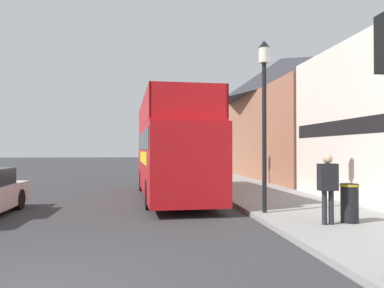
% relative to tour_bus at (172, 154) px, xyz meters
% --- Properties ---
extents(ground_plane, '(144.00, 144.00, 0.00)m').
position_rel_tour_bus_xyz_m(ground_plane, '(-2.76, 10.80, -1.84)').
color(ground_plane, '#333335').
extents(sidewalk, '(3.87, 108.00, 0.14)m').
position_rel_tour_bus_xyz_m(sidewalk, '(3.93, 7.80, -1.77)').
color(sidewalk, gray).
rests_on(sidewalk, ground_plane).
extents(brick_terrace_rear, '(6.00, 18.77, 8.70)m').
position_rel_tour_bus_xyz_m(brick_terrace_rear, '(8.87, 10.62, 2.51)').
color(brick_terrace_rear, '#9E664C').
rests_on(brick_terrace_rear, ground_plane).
extents(tour_bus, '(2.82, 9.71, 4.03)m').
position_rel_tour_bus_xyz_m(tour_bus, '(0.00, 0.00, 0.00)').
color(tour_bus, red).
rests_on(tour_bus, ground_plane).
extents(parked_car_ahead_of_bus, '(1.81, 4.03, 1.58)m').
position_rel_tour_bus_xyz_m(parked_car_ahead_of_bus, '(0.91, 7.97, -1.10)').
color(parked_car_ahead_of_bus, '#9E9EA3').
rests_on(parked_car_ahead_of_bus, ground_plane).
extents(pedestrian_second, '(0.46, 0.25, 1.75)m').
position_rel_tour_bus_xyz_m(pedestrian_second, '(3.39, -6.76, -0.64)').
color(pedestrian_second, '#232328').
rests_on(pedestrian_second, sidewalk).
extents(lamp_post_nearest, '(0.35, 0.35, 5.14)m').
position_rel_tour_bus_xyz_m(lamp_post_nearest, '(2.40, -4.83, 1.81)').
color(lamp_post_nearest, black).
rests_on(lamp_post_nearest, sidewalk).
extents(lamp_post_second, '(0.35, 0.35, 5.10)m').
position_rel_tour_bus_xyz_m(lamp_post_second, '(2.37, 3.44, 1.79)').
color(lamp_post_second, black).
rests_on(lamp_post_second, sidewalk).
extents(litter_bin, '(0.48, 0.48, 1.00)m').
position_rel_tour_bus_xyz_m(litter_bin, '(4.06, -6.59, -1.17)').
color(litter_bin, black).
rests_on(litter_bin, sidewalk).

